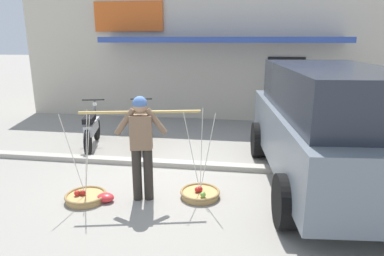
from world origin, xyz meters
name	(u,v)px	position (x,y,z in m)	size (l,w,h in m)	color
ground_plane	(175,180)	(0.00, 0.00, 0.00)	(90.00, 90.00, 0.00)	gray
sidewalk_curb	(182,164)	(0.00, 0.70, 0.05)	(20.00, 0.24, 0.10)	#AEA89C
fruit_vendor	(141,141)	(-0.37, -0.81, 0.98)	(1.82, 0.44, 1.70)	#2D2823
fruit_basket_left_side	(200,193)	(0.54, -0.61, 0.07)	(0.66, 0.66, 1.45)	tan
fruit_basket_right_side	(86,196)	(-1.27, -1.01, 0.07)	(0.66, 0.66, 1.45)	tan
motorcycle_nearest_shop	(92,129)	(-2.35, 1.63, 0.45)	(0.66, 1.78, 1.09)	black
motorcycle_second_in_row	(140,127)	(-1.25, 1.94, 0.45)	(0.59, 1.80, 1.09)	black
parked_truck	(328,124)	(2.63, 0.18, 1.13)	(2.48, 4.95, 2.10)	slate
storefront_building	(226,50)	(0.47, 7.47, 2.10)	(13.00, 6.00, 4.20)	beige
plastic_litter_bag	(105,198)	(-0.94, -1.00, 0.07)	(0.28, 0.22, 0.14)	red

